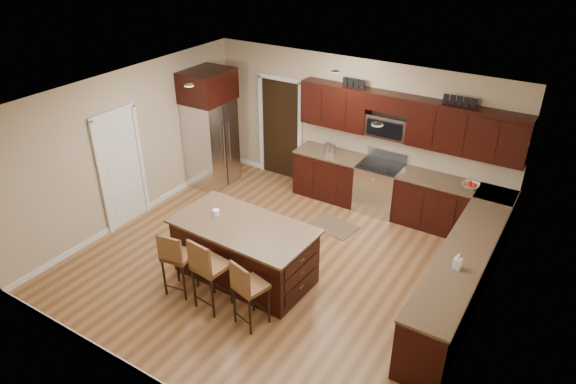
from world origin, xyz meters
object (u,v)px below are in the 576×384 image
Objects in this scene: stool_left at (176,257)px; stool_mid at (207,267)px; range at (379,187)px; refrigerator at (210,128)px; island at (244,253)px; stool_right at (247,287)px.

stool_mid reaches higher than stool_left.
stool_left is at bearing -174.25° from stool_mid.
stool_mid is at bearing -103.50° from range.
range is 3.47m from refrigerator.
refrigerator is at bearing 134.63° from stool_mid.
stool_right reaches higher than island.
stool_left is at bearing -164.98° from stool_right.
island is 0.89m from stool_mid.
stool_left is 1.01× the size of stool_right.
refrigerator reaches higher than stool_left.
stool_mid reaches higher than stool_right.
stool_mid is (0.01, -0.85, 0.28)m from island.
island is 1.04m from stool_left.
range is at bearing 82.83° from stool_mid.
refrigerator reaches higher than stool_mid.
stool_right is at bearing -9.55° from stool_left.
stool_left is at bearing -59.17° from refrigerator.
stool_left reaches higher than island.
island is at bearing -107.36° from range.
stool_mid is 1.10× the size of stool_right.
range is 0.51× the size of island.
stool_mid is 0.48× the size of refrigerator.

